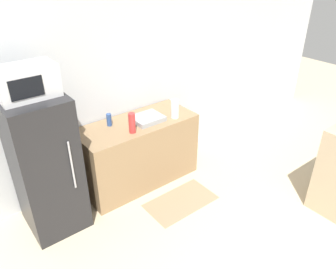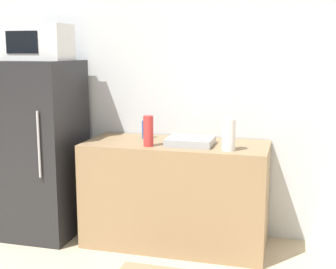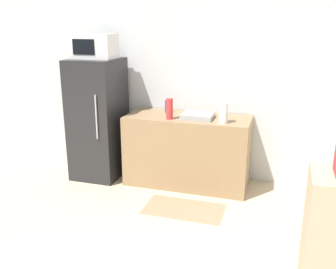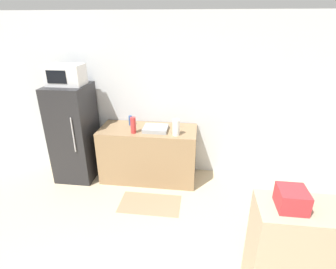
{
  "view_description": "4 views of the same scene",
  "coord_description": "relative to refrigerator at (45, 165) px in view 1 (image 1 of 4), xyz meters",
  "views": [
    {
      "loc": [
        -2.13,
        -0.23,
        2.77
      ],
      "look_at": [
        -0.19,
        2.26,
        0.99
      ],
      "focal_mm": 35.0,
      "sensor_mm": 36.0,
      "label": 1
    },
    {
      "loc": [
        0.73,
        -0.82,
        1.65
      ],
      "look_at": [
        -0.06,
        2.13,
        1.1
      ],
      "focal_mm": 50.0,
      "sensor_mm": 36.0,
      "label": 2
    },
    {
      "loc": [
        0.89,
        -1.46,
        1.99
      ],
      "look_at": [
        -0.21,
        2.12,
        0.87
      ],
      "focal_mm": 40.0,
      "sensor_mm": 36.0,
      "label": 3
    },
    {
      "loc": [
        0.61,
        -0.86,
        2.44
      ],
      "look_at": [
        0.24,
        2.06,
        1.17
      ],
      "focal_mm": 28.0,
      "sensor_mm": 36.0,
      "label": 4
    }
  ],
  "objects": [
    {
      "name": "wall_back",
      "position": [
        1.4,
        0.44,
        0.52
      ],
      "size": [
        8.0,
        0.06,
        2.6
      ],
      "primitive_type": "cube",
      "color": "silver",
      "rests_on": "ground_plane"
    },
    {
      "name": "kitchen_rug",
      "position": [
        1.35,
        -0.65,
        -0.78
      ],
      "size": [
        0.88,
        0.5,
        0.01
      ],
      "primitive_type": "cube",
      "color": "#937A5B",
      "rests_on": "ground_plane"
    },
    {
      "name": "refrigerator",
      "position": [
        0.0,
        0.0,
        0.0
      ],
      "size": [
        0.6,
        0.7,
        1.56
      ],
      "color": "#232326",
      "rests_on": "ground_plane"
    },
    {
      "name": "bottle_tall",
      "position": [
        1.02,
        -0.13,
        0.23
      ],
      "size": [
        0.08,
        0.08,
        0.25
      ],
      "primitive_type": "cylinder",
      "color": "red",
      "rests_on": "counter"
    },
    {
      "name": "counter",
      "position": [
        1.21,
        0.06,
        -0.34
      ],
      "size": [
        1.53,
        0.66,
        0.89
      ],
      "primitive_type": "cube",
      "color": "#937551",
      "rests_on": "ground_plane"
    },
    {
      "name": "bottle_short",
      "position": [
        0.89,
        0.2,
        0.18
      ],
      "size": [
        0.06,
        0.06,
        0.16
      ],
      "primitive_type": "cylinder",
      "color": "#2D4C8C",
      "rests_on": "counter"
    },
    {
      "name": "sink_basin",
      "position": [
        1.34,
        0.01,
        0.14
      ],
      "size": [
        0.37,
        0.32,
        0.06
      ],
      "primitive_type": "cube",
      "color": "#9EA3A8",
      "rests_on": "counter"
    },
    {
      "name": "paper_towel_roll",
      "position": [
        1.67,
        -0.13,
        0.23
      ],
      "size": [
        0.1,
        0.1,
        0.25
      ],
      "primitive_type": "cylinder",
      "color": "white",
      "rests_on": "counter"
    },
    {
      "name": "microwave",
      "position": [
        -0.0,
        -0.0,
        0.93
      ],
      "size": [
        0.53,
        0.34,
        0.31
      ],
      "color": "white",
      "rests_on": "refrigerator"
    }
  ]
}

